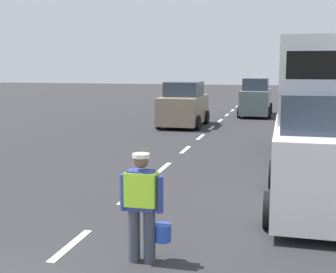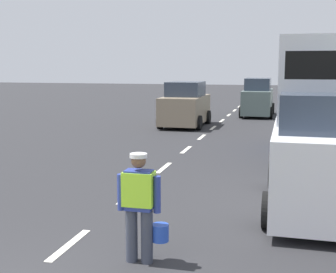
{
  "view_description": "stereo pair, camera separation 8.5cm",
  "coord_description": "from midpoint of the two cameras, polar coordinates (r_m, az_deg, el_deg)",
  "views": [
    {
      "loc": [
        3.33,
        -3.88,
        2.94
      ],
      "look_at": [
        0.4,
        7.65,
        1.1
      ],
      "focal_mm": 48.96,
      "sensor_mm": 36.0,
      "label": 1
    },
    {
      "loc": [
        3.41,
        -3.86,
        2.94
      ],
      "look_at": [
        0.4,
        7.65,
        1.1
      ],
      "focal_mm": 48.96,
      "sensor_mm": 36.0,
      "label": 2
    }
  ],
  "objects": [
    {
      "name": "delivery_truck",
      "position": [
        9.99,
        18.4,
        0.7
      ],
      "size": [
        2.16,
        4.6,
        3.54
      ],
      "color": "silver",
      "rests_on": "ground"
    },
    {
      "name": "lane_center_line",
      "position": [
        29.41,
        7.63,
        2.98
      ],
      "size": [
        0.14,
        46.4,
        0.01
      ],
      "color": "silver",
      "rests_on": "ground"
    },
    {
      "name": "car_oncoming_second",
      "position": [
        22.53,
        1.86,
        3.87
      ],
      "size": [
        2.09,
        3.96,
        2.18
      ],
      "color": "gray",
      "rests_on": "ground"
    },
    {
      "name": "car_parked_far",
      "position": [
        16.63,
        16.98,
        1.75
      ],
      "size": [
        1.94,
        4.1,
        2.18
      ],
      "color": "#1E4799",
      "rests_on": "ground"
    },
    {
      "name": "ground_plane",
      "position": [
        25.27,
        6.51,
        2.04
      ],
      "size": [
        96.0,
        96.0,
        0.0
      ],
      "primitive_type": "plane",
      "color": "#28282B"
    },
    {
      "name": "road_worker",
      "position": [
        6.88,
        -3.47,
        -8.19
      ],
      "size": [
        0.76,
        0.38,
        1.67
      ],
      "color": "#383D4C",
      "rests_on": "ground"
    },
    {
      "name": "car_outgoing_far",
      "position": [
        27.68,
        10.79,
        4.69
      ],
      "size": [
        1.87,
        4.3,
        2.23
      ],
      "color": "slate",
      "rests_on": "ground"
    },
    {
      "name": "lane_direction_sign",
      "position": [
        8.6,
        19.04,
        4.77
      ],
      "size": [
        1.16,
        0.11,
        3.2
      ],
      "color": "gray",
      "rests_on": "ground"
    }
  ]
}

